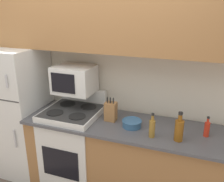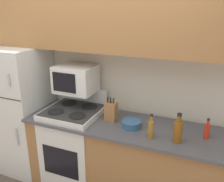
{
  "view_description": "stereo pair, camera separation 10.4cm",
  "coord_description": "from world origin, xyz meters",
  "px_view_note": "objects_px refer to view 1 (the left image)",
  "views": [
    {
      "loc": [
        1.0,
        -1.93,
        2.07
      ],
      "look_at": [
        0.18,
        0.28,
        1.24
      ],
      "focal_mm": 40.0,
      "sensor_mm": 36.0,
      "label": 1
    },
    {
      "loc": [
        1.1,
        -1.89,
        2.07
      ],
      "look_at": [
        0.18,
        0.28,
        1.24
      ],
      "focal_mm": 40.0,
      "sensor_mm": 36.0,
      "label": 2
    }
  ],
  "objects_px": {
    "refrigerator": "(18,112)",
    "bottle_vinegar": "(152,128)",
    "microwave": "(74,79)",
    "bottle_hot_sauce": "(207,129)",
    "bowl": "(132,123)",
    "bottle_whiskey": "(179,130)",
    "stove": "(74,146)",
    "knife_block": "(111,111)"
  },
  "relations": [
    {
      "from": "bottle_whiskey",
      "to": "bottle_hot_sauce",
      "type": "bearing_deg",
      "value": 35.37
    },
    {
      "from": "bowl",
      "to": "bottle_vinegar",
      "type": "height_order",
      "value": "bottle_vinegar"
    },
    {
      "from": "stove",
      "to": "microwave",
      "type": "relative_size",
      "value": 2.55
    },
    {
      "from": "bottle_whiskey",
      "to": "refrigerator",
      "type": "bearing_deg",
      "value": 175.16
    },
    {
      "from": "bottle_hot_sauce",
      "to": "refrigerator",
      "type": "bearing_deg",
      "value": -179.92
    },
    {
      "from": "refrigerator",
      "to": "stove",
      "type": "height_order",
      "value": "refrigerator"
    },
    {
      "from": "refrigerator",
      "to": "microwave",
      "type": "distance_m",
      "value": 0.9
    },
    {
      "from": "knife_block",
      "to": "bottle_vinegar",
      "type": "bearing_deg",
      "value": -22.21
    },
    {
      "from": "bowl",
      "to": "bottle_hot_sauce",
      "type": "xyz_separation_m",
      "value": [
        0.71,
        0.06,
        0.04
      ]
    },
    {
      "from": "microwave",
      "to": "bottle_whiskey",
      "type": "bearing_deg",
      "value": -12.84
    },
    {
      "from": "bowl",
      "to": "bottle_hot_sauce",
      "type": "bearing_deg",
      "value": 4.77
    },
    {
      "from": "refrigerator",
      "to": "bottle_vinegar",
      "type": "relative_size",
      "value": 6.66
    },
    {
      "from": "bottle_hot_sauce",
      "to": "bottle_whiskey",
      "type": "distance_m",
      "value": 0.29
    },
    {
      "from": "bottle_whiskey",
      "to": "microwave",
      "type": "bearing_deg",
      "value": 167.16
    },
    {
      "from": "refrigerator",
      "to": "microwave",
      "type": "height_order",
      "value": "refrigerator"
    },
    {
      "from": "stove",
      "to": "bottle_hot_sauce",
      "type": "relative_size",
      "value": 5.56
    },
    {
      "from": "microwave",
      "to": "bottle_hot_sauce",
      "type": "relative_size",
      "value": 2.18
    },
    {
      "from": "knife_block",
      "to": "bowl",
      "type": "relative_size",
      "value": 1.3
    },
    {
      "from": "microwave",
      "to": "bottle_vinegar",
      "type": "relative_size",
      "value": 1.82
    },
    {
      "from": "bowl",
      "to": "bottle_whiskey",
      "type": "distance_m",
      "value": 0.49
    },
    {
      "from": "microwave",
      "to": "bottle_whiskey",
      "type": "xyz_separation_m",
      "value": [
        1.19,
        -0.27,
        -0.27
      ]
    },
    {
      "from": "microwave",
      "to": "bottle_whiskey",
      "type": "relative_size",
      "value": 1.56
    },
    {
      "from": "bowl",
      "to": "bottle_whiskey",
      "type": "height_order",
      "value": "bottle_whiskey"
    },
    {
      "from": "refrigerator",
      "to": "bowl",
      "type": "height_order",
      "value": "refrigerator"
    },
    {
      "from": "knife_block",
      "to": "microwave",
      "type": "bearing_deg",
      "value": 168.4
    },
    {
      "from": "stove",
      "to": "bottle_whiskey",
      "type": "bearing_deg",
      "value": -7.15
    },
    {
      "from": "bottle_whiskey",
      "to": "bowl",
      "type": "bearing_deg",
      "value": 166.86
    },
    {
      "from": "knife_block",
      "to": "bottle_vinegar",
      "type": "xyz_separation_m",
      "value": [
        0.48,
        -0.2,
        -0.01
      ]
    },
    {
      "from": "bowl",
      "to": "bottle_hot_sauce",
      "type": "relative_size",
      "value": 1.01
    },
    {
      "from": "bottle_hot_sauce",
      "to": "bottle_vinegar",
      "type": "relative_size",
      "value": 0.83
    },
    {
      "from": "knife_block",
      "to": "bottle_hot_sauce",
      "type": "relative_size",
      "value": 1.31
    },
    {
      "from": "stove",
      "to": "bowl",
      "type": "distance_m",
      "value": 0.82
    },
    {
      "from": "refrigerator",
      "to": "bowl",
      "type": "bearing_deg",
      "value": -2.16
    },
    {
      "from": "refrigerator",
      "to": "microwave",
      "type": "bearing_deg",
      "value": 7.91
    },
    {
      "from": "bowl",
      "to": "bottle_hot_sauce",
      "type": "height_order",
      "value": "bottle_hot_sauce"
    },
    {
      "from": "knife_block",
      "to": "bottle_vinegar",
      "type": "relative_size",
      "value": 1.09
    },
    {
      "from": "bottle_hot_sauce",
      "to": "bottle_vinegar",
      "type": "xyz_separation_m",
      "value": [
        -0.48,
        -0.19,
        0.02
      ]
    },
    {
      "from": "stove",
      "to": "knife_block",
      "type": "bearing_deg",
      "value": 3.69
    },
    {
      "from": "knife_block",
      "to": "stove",
      "type": "bearing_deg",
      "value": -176.31
    },
    {
      "from": "microwave",
      "to": "bowl",
      "type": "height_order",
      "value": "microwave"
    },
    {
      "from": "stove",
      "to": "bottle_vinegar",
      "type": "bearing_deg",
      "value": -10.28
    },
    {
      "from": "refrigerator",
      "to": "bottle_whiskey",
      "type": "bearing_deg",
      "value": -4.84
    }
  ]
}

